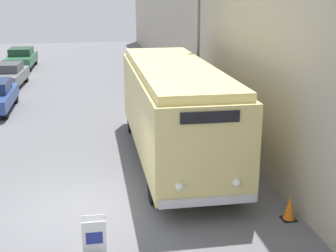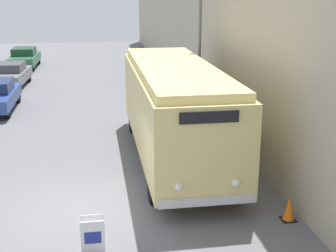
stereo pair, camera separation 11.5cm
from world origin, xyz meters
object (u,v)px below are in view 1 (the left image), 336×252
object	(u,v)px
parked_car_far	(8,75)
parked_car_distant	(21,58)
sign_board	(94,237)
traffic_cone	(289,208)
streetlamp	(199,26)
vintage_bus	(174,107)

from	to	relation	value
parked_car_far	parked_car_distant	size ratio (longest dim) A/B	0.96
sign_board	traffic_cone	world-z (taller)	sign_board
streetlamp	parked_car_far	size ratio (longest dim) A/B	1.46
parked_car_distant	traffic_cone	xyz separation A→B (m)	(9.70, -25.35, -0.43)
streetlamp	parked_car_distant	size ratio (longest dim) A/B	1.40
vintage_bus	traffic_cone	world-z (taller)	vintage_bus
sign_board	streetlamp	bearing A→B (deg)	64.53
streetlamp	traffic_cone	world-z (taller)	streetlamp
vintage_bus	parked_car_far	world-z (taller)	vintage_bus
streetlamp	parked_car_distant	world-z (taller)	streetlamp
parked_car_far	traffic_cone	world-z (taller)	parked_car_far
vintage_bus	parked_car_far	size ratio (longest dim) A/B	2.15
vintage_bus	sign_board	world-z (taller)	vintage_bus
streetlamp	traffic_cone	distance (m)	9.38
streetlamp	traffic_cone	bearing A→B (deg)	-87.09
sign_board	streetlamp	distance (m)	11.04
sign_board	traffic_cone	size ratio (longest dim) A/B	1.38
vintage_bus	streetlamp	bearing A→B (deg)	65.58
parked_car_distant	traffic_cone	distance (m)	27.15
sign_board	traffic_cone	xyz separation A→B (m)	(4.90, 0.84, -0.11)
sign_board	parked_car_distant	size ratio (longest dim) A/B	0.19
traffic_cone	parked_car_far	bearing A→B (deg)	117.53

